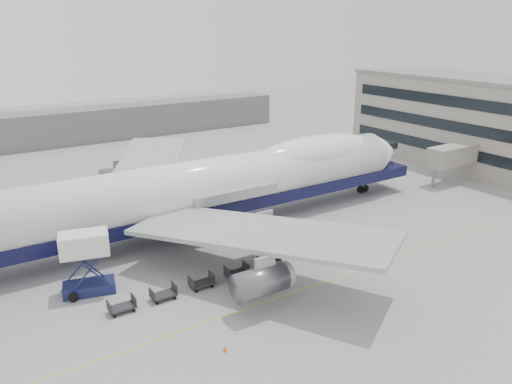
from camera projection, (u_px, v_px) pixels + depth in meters
ground at (271, 264)px, 52.44m from camera, size 260.00×260.00×0.00m
apron_line at (306, 288)px, 47.67m from camera, size 60.00×0.15×0.01m
hangar at (37, 130)px, 101.85m from camera, size 110.00×8.00×7.00m
airliner at (220, 183)px, 60.52m from camera, size 67.00×55.30×19.98m
catering_truck at (86, 259)px, 45.86m from camera, size 5.11×4.05×6.03m
traffic_cone at (225, 349)px, 38.36m from camera, size 0.34×0.34×0.50m
dolly_0 at (122, 307)px, 43.56m from camera, size 2.30×1.35×1.30m
dolly_1 at (164, 294)px, 45.57m from camera, size 2.30×1.35×1.30m
dolly_2 at (202, 283)px, 47.58m from camera, size 2.30×1.35×1.30m
dolly_3 at (237, 272)px, 49.59m from camera, size 2.30×1.35×1.30m
dolly_4 at (269, 263)px, 51.60m from camera, size 2.30×1.35×1.30m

